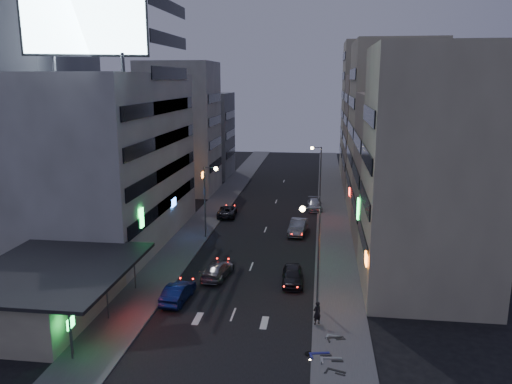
% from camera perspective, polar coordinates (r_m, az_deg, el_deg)
% --- Properties ---
extents(ground, '(180.00, 180.00, 0.00)m').
position_cam_1_polar(ground, '(35.41, -3.82, -16.67)').
color(ground, black).
rests_on(ground, ground).
extents(sidewalk_left, '(4.00, 120.00, 0.12)m').
position_cam_1_polar(sidewalk_left, '(64.25, -5.63, -2.94)').
color(sidewalk_left, '#4C4C4F').
rests_on(sidewalk_left, ground).
extents(sidewalk_right, '(4.00, 120.00, 0.12)m').
position_cam_1_polar(sidewalk_right, '(62.68, 8.80, -3.44)').
color(sidewalk_right, '#4C4C4F').
rests_on(sidewalk_right, ground).
extents(food_court, '(11.00, 13.00, 3.88)m').
position_cam_1_polar(food_court, '(40.99, -23.04, -10.38)').
color(food_court, '#BEB595').
rests_on(food_court, ground).
extents(white_building, '(14.00, 24.00, 18.00)m').
position_cam_1_polar(white_building, '(55.96, -17.20, 3.57)').
color(white_building, beige).
rests_on(white_building, ground).
extents(grey_tower, '(10.00, 14.00, 34.00)m').
position_cam_1_polar(grey_tower, '(62.22, -24.24, 11.31)').
color(grey_tower, gray).
rests_on(grey_tower, ground).
extents(shophouse_near, '(10.00, 11.00, 20.00)m').
position_cam_1_polar(shophouse_near, '(42.30, 19.31, 1.98)').
color(shophouse_near, '#BEB595').
rests_on(shophouse_near, ground).
extents(shophouse_mid, '(11.00, 12.00, 16.00)m').
position_cam_1_polar(shophouse_mid, '(53.85, 17.26, 2.15)').
color(shophouse_mid, gray).
rests_on(shophouse_mid, ground).
extents(shophouse_far, '(10.00, 14.00, 22.00)m').
position_cam_1_polar(shophouse_far, '(66.11, 15.15, 6.78)').
color(shophouse_far, '#BEB595').
rests_on(shophouse_far, ground).
extents(far_left_a, '(11.00, 10.00, 20.00)m').
position_cam_1_polar(far_left_a, '(78.64, -8.69, 7.23)').
color(far_left_a, beige).
rests_on(far_left_a, ground).
extents(far_left_b, '(12.00, 10.00, 15.00)m').
position_cam_1_polar(far_left_b, '(91.51, -6.69, 6.48)').
color(far_left_b, gray).
rests_on(far_left_b, ground).
extents(far_right_a, '(11.00, 12.00, 18.00)m').
position_cam_1_polar(far_right_a, '(81.18, 14.06, 6.46)').
color(far_right_a, gray).
rests_on(far_right_a, ground).
extents(far_right_b, '(12.00, 12.00, 24.00)m').
position_cam_1_polar(far_right_b, '(94.87, 13.53, 9.16)').
color(far_right_b, '#BEB595').
rests_on(far_right_b, ground).
extents(billboard, '(9.52, 3.75, 6.20)m').
position_cam_1_polar(billboard, '(44.75, -18.94, 17.59)').
color(billboard, '#595B60').
rests_on(billboard, white_building).
extents(street_lamp_right_near, '(1.60, 0.44, 8.02)m').
position_cam_1_polar(street_lamp_right_near, '(38.16, 6.62, -5.69)').
color(street_lamp_right_near, '#595B60').
rests_on(street_lamp_right_near, sidewalk_right).
extents(street_lamp_left, '(1.60, 0.44, 8.02)m').
position_cam_1_polar(street_lamp_left, '(54.94, -5.49, 0.06)').
color(street_lamp_left, '#595B60').
rests_on(street_lamp_left, sidewalk_left).
extents(street_lamp_right_far, '(1.60, 0.44, 8.02)m').
position_cam_1_polar(street_lamp_right_far, '(71.24, 7.10, 2.95)').
color(street_lamp_right_far, '#595B60').
rests_on(street_lamp_right_far, sidewalk_right).
extents(parked_car_right_near, '(2.03, 4.53, 1.51)m').
position_cam_1_polar(parked_car_right_near, '(43.98, 4.20, -9.49)').
color(parked_car_right_near, black).
rests_on(parked_car_right_near, ground).
extents(parked_car_right_mid, '(2.23, 5.16, 1.65)m').
position_cam_1_polar(parked_car_right_mid, '(57.61, 4.82, -3.99)').
color(parked_car_right_mid, gray).
rests_on(parked_car_right_mid, ground).
extents(parked_car_left, '(2.60, 5.04, 1.36)m').
position_cam_1_polar(parked_car_left, '(64.85, -3.31, -2.19)').
color(parked_car_left, '#2A2A2F').
rests_on(parked_car_left, ground).
extents(parked_car_right_far, '(2.25, 4.91, 1.39)m').
position_cam_1_polar(parked_car_right_far, '(68.46, 6.71, -1.43)').
color(parked_car_right_far, '#A4A7AC').
rests_on(parked_car_right_far, ground).
extents(road_car_blue, '(1.94, 4.62, 1.48)m').
position_cam_1_polar(road_car_blue, '(41.15, -8.90, -11.26)').
color(road_car_blue, navy).
rests_on(road_car_blue, ground).
extents(road_car_silver, '(2.63, 5.06, 1.40)m').
position_cam_1_polar(road_car_silver, '(45.38, -4.43, -8.85)').
color(road_car_silver, gray).
rests_on(road_car_silver, ground).
extents(person, '(0.76, 0.70, 1.74)m').
position_cam_1_polar(person, '(37.12, 6.99, -13.56)').
color(person, black).
rests_on(person, sidewalk_right).
extents(scooter_black_a, '(1.10, 1.86, 1.08)m').
position_cam_1_polar(scooter_black_a, '(32.18, 10.37, -18.80)').
color(scooter_black_a, black).
rests_on(scooter_black_a, sidewalk_right).
extents(scooter_silver_a, '(0.84, 2.10, 1.25)m').
position_cam_1_polar(scooter_silver_a, '(33.51, 9.85, -17.22)').
color(scooter_silver_a, '#989A9F').
rests_on(scooter_silver_a, sidewalk_right).
extents(scooter_blue, '(1.07, 2.10, 1.22)m').
position_cam_1_polar(scooter_blue, '(33.99, 8.43, -16.73)').
color(scooter_blue, navy).
rests_on(scooter_blue, sidewalk_right).
extents(scooter_black_b, '(1.02, 1.87, 1.09)m').
position_cam_1_polar(scooter_black_b, '(35.96, 9.97, -15.16)').
color(scooter_black_b, black).
rests_on(scooter_black_b, sidewalk_right).
extents(scooter_silver_b, '(0.91, 1.78, 1.04)m').
position_cam_1_polar(scooter_silver_b, '(35.92, 10.04, -15.24)').
color(scooter_silver_b, '#9C9FA3').
rests_on(scooter_silver_b, sidewalk_right).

